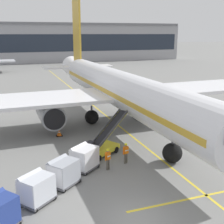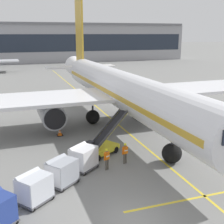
# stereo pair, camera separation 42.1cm
# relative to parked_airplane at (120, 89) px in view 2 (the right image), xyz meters

# --- Properties ---
(ground_plane) EXTENTS (600.00, 600.00, 0.00)m
(ground_plane) POSITION_rel_parked_airplane_xyz_m (-5.85, -17.80, -4.04)
(ground_plane) COLOR slate
(parked_airplane) EXTENTS (35.81, 46.35, 15.72)m
(parked_airplane) POSITION_rel_parked_airplane_xyz_m (0.00, 0.00, 0.00)
(parked_airplane) COLOR white
(parked_airplane) RESTS_ON ground
(belt_loader) EXTENTS (4.98, 3.80, 3.43)m
(belt_loader) POSITION_rel_parked_airplane_xyz_m (-4.62, -8.04, -3.12)
(belt_loader) COLOR gold
(belt_loader) RESTS_ON ground
(baggage_cart_lead) EXTENTS (2.63, 2.50, 1.91)m
(baggage_cart_lead) POSITION_rel_parked_airplane_xyz_m (-6.88, -10.42, -3.04)
(baggage_cart_lead) COLOR #515156
(baggage_cart_lead) RESTS_ON ground
(baggage_cart_second) EXTENTS (2.63, 2.50, 1.91)m
(baggage_cart_second) POSITION_rel_parked_airplane_xyz_m (-8.85, -12.30, -3.04)
(baggage_cart_second) COLOR #515156
(baggage_cart_second) RESTS_ON ground
(baggage_cart_third) EXTENTS (2.63, 2.50, 1.91)m
(baggage_cart_third) POSITION_rel_parked_airplane_xyz_m (-10.84, -13.98, -3.04)
(baggage_cart_third) COLOR #515156
(baggage_cart_third) RESTS_ON ground
(ground_crew_by_loader) EXTENTS (0.55, 0.34, 1.74)m
(ground_crew_by_loader) POSITION_rel_parked_airplane_xyz_m (-3.43, -10.49, -3.04)
(ground_crew_by_loader) COLOR #514C42
(ground_crew_by_loader) RESTS_ON ground
(ground_crew_by_carts) EXTENTS (0.53, 0.38, 1.74)m
(ground_crew_by_carts) POSITION_rel_parked_airplane_xyz_m (-5.17, -11.11, -3.04)
(ground_crew_by_carts) COLOR #514C42
(ground_crew_by_carts) RESTS_ON ground
(safety_cone_engine_keepout) EXTENTS (0.62, 0.62, 0.71)m
(safety_cone_engine_keepout) POSITION_rel_parked_airplane_xyz_m (-7.34, -2.02, -3.70)
(safety_cone_engine_keepout) COLOR black
(safety_cone_engine_keepout) RESTS_ON ground
(apron_guidance_line_lead_in) EXTENTS (0.20, 110.00, 0.01)m
(apron_guidance_line_lead_in) POSITION_rel_parked_airplane_xyz_m (-0.35, -0.81, -4.04)
(apron_guidance_line_lead_in) COLOR yellow
(apron_guidance_line_lead_in) RESTS_ON ground
(apron_guidance_line_stop_bar) EXTENTS (12.00, 0.20, 0.01)m
(apron_guidance_line_stop_bar) POSITION_rel_parked_airplane_xyz_m (0.01, -16.84, -4.04)
(apron_guidance_line_stop_bar) COLOR yellow
(apron_guidance_line_stop_bar) RESTS_ON ground
(terminal_building) EXTENTS (94.53, 20.15, 13.88)m
(terminal_building) POSITION_rel_parked_airplane_xyz_m (6.88, 85.22, 2.84)
(terminal_building) COLOR #939399
(terminal_building) RESTS_ON ground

